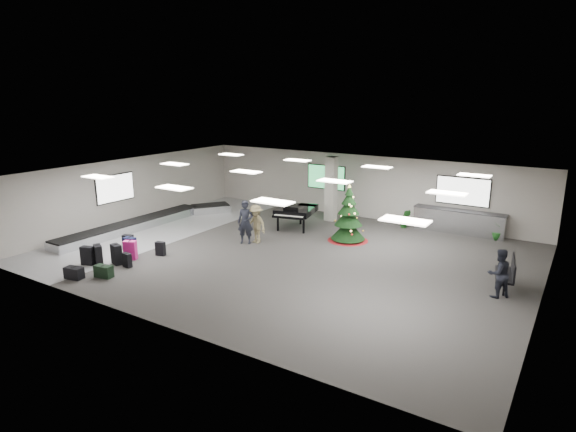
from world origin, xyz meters
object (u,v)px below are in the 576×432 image
Objects in this scene: service_counter at (458,221)px; traveler_b at (256,224)px; grand_piano at (295,211)px; bench at (508,272)px; traveler_a at (245,222)px; pink_suitcase at (130,250)px; potted_plant_left at (405,219)px; christmas_tree at (348,221)px; baggage_carousel at (149,222)px; traveler_bench at (499,273)px; potted_plant_right at (497,230)px.

traveler_b reaches higher than service_counter.
bench is at bearing -27.08° from grand_piano.
bench is 0.92× the size of traveler_a.
pink_suitcase is 12.45m from potted_plant_left.
potted_plant_left is at bearing 20.57° from grand_piano.
baggage_carousel is at bearing -161.70° from christmas_tree.
bench is at bearing -145.59° from traveler_bench.
bench is (2.94, -5.78, 0.04)m from service_counter.
baggage_carousel is at bearing -44.52° from traveler_bench.
christmas_tree is at bearing -68.89° from traveler_bench.
service_counter is at bearing 27.67° from baggage_carousel.
traveler_b is (-6.95, -6.11, 0.28)m from service_counter.
potted_plant_right is (8.39, 3.15, -0.42)m from grand_piano.
baggage_carousel is 2.40× the size of service_counter.
baggage_carousel is 5.95m from traveler_b.
traveler_b is 1.97× the size of potted_plant_right.
traveler_a reaches higher than traveler_bench.
potted_plant_right is (-1.09, 6.50, -0.37)m from traveler_bench.
traveler_b is (-3.19, -2.38, -0.03)m from christmas_tree.
potted_plant_right is (-1.25, 5.63, -0.16)m from bench.
traveler_a is at bearing 3.18° from baggage_carousel.
christmas_tree is at bearing 47.01° from traveler_b.
traveler_bench is at bearing -24.07° from christmas_tree.
grand_piano is at bearing -159.44° from potted_plant_right.
pink_suitcase is at bearing -169.85° from bench.
grand_piano is 2.60× the size of potted_plant_left.
christmas_tree reaches higher than grand_piano.
baggage_carousel is at bearing -152.33° from service_counter.
christmas_tree is 2.97m from grand_piano.
traveler_a is (-10.20, -0.64, 0.34)m from bench.
traveler_a is at bearing -112.89° from grand_piano.
baggage_carousel is 5.23× the size of traveler_a.
traveler_bench reaches higher than potted_plant_left.
traveler_bench is 8.05m from potted_plant_left.
traveler_b is at bearing -129.15° from potted_plant_left.
potted_plant_left is at bearing 66.62° from christmas_tree.
traveler_bench reaches higher than grand_piano.
grand_piano reaches higher than service_counter.
potted_plant_right is (4.03, 0.29, -0.03)m from potted_plant_left.
grand_piano is (-2.94, 0.43, -0.02)m from christmas_tree.
traveler_a is at bearing -142.47° from christmas_tree.
service_counter is 4.82× the size of potted_plant_right.
christmas_tree is 1.47× the size of bench.
grand_piano is at bearing 56.04° from traveler_a.
bench is (6.70, -2.05, -0.28)m from christmas_tree.
bench is at bearing -20.14° from traveler_a.
traveler_b is 1.82× the size of potted_plant_left.
christmas_tree is 1.06× the size of grand_piano.
baggage_carousel is at bearing -149.08° from potted_plant_left.
traveler_b is at bearing 6.04° from baggage_carousel.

